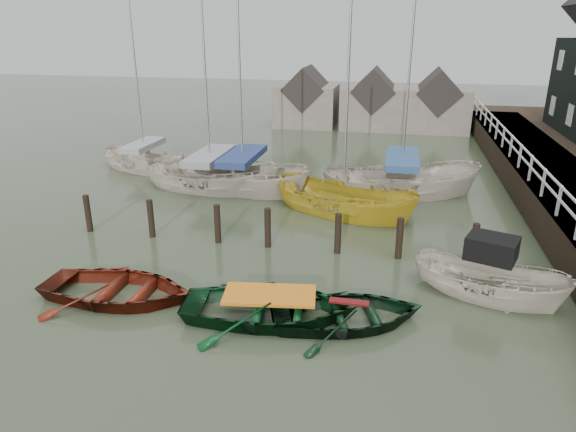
% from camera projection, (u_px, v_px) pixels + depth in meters
% --- Properties ---
extents(ground, '(120.00, 120.00, 0.00)m').
position_uv_depth(ground, '(283.00, 291.00, 14.70)').
color(ground, '#2F3924').
rests_on(ground, ground).
extents(pier, '(3.04, 32.00, 2.70)m').
position_uv_depth(pier, '(552.00, 188.00, 21.75)').
color(pier, black).
rests_on(pier, ground).
extents(mooring_pilings, '(13.72, 0.22, 1.80)m').
position_uv_depth(mooring_pilings, '(270.00, 233.00, 17.49)').
color(mooring_pilings, black).
rests_on(mooring_pilings, ground).
extents(far_sheds, '(14.00, 4.08, 4.39)m').
position_uv_depth(far_sheds, '(371.00, 103.00, 37.72)').
color(far_sheds, '#665B51').
rests_on(far_sheds, ground).
extents(rowboat_red, '(4.36, 3.13, 0.90)m').
position_uv_depth(rowboat_red, '(119.00, 299.00, 14.30)').
color(rowboat_red, '#5A1A0C').
rests_on(rowboat_red, ground).
extents(rowboat_green, '(4.94, 3.85, 0.94)m').
position_uv_depth(rowboat_green, '(270.00, 318.00, 13.36)').
color(rowboat_green, '#083214').
rests_on(rowboat_green, ground).
extents(rowboat_dkgreen, '(4.65, 3.97, 0.81)m').
position_uv_depth(rowboat_dkgreen, '(348.00, 323.00, 13.14)').
color(rowboat_dkgreen, black).
rests_on(rowboat_dkgreen, ground).
extents(motorboat, '(4.56, 3.00, 2.55)m').
position_uv_depth(motorboat, '(486.00, 293.00, 14.41)').
color(motorboat, beige).
rests_on(motorboat, ground).
extents(sailboat_a, '(7.05, 3.40, 11.50)m').
position_uv_depth(sailboat_a, '(211.00, 187.00, 24.00)').
color(sailboat_a, beige).
rests_on(sailboat_a, ground).
extents(sailboat_b, '(7.35, 4.52, 10.91)m').
position_uv_depth(sailboat_b, '(243.00, 188.00, 23.89)').
color(sailboat_b, beige).
rests_on(sailboat_b, ground).
extents(sailboat_c, '(6.91, 4.91, 10.58)m').
position_uv_depth(sailboat_c, '(343.00, 211.00, 21.02)').
color(sailboat_c, gold).
rests_on(sailboat_c, ground).
extents(sailboat_d, '(7.35, 3.74, 12.59)m').
position_uv_depth(sailboat_d, '(400.00, 192.00, 23.28)').
color(sailboat_d, '#BBAF9F').
rests_on(sailboat_d, ground).
extents(sailboat_e, '(6.00, 4.01, 10.27)m').
position_uv_depth(sailboat_e, '(145.00, 168.00, 27.16)').
color(sailboat_e, beige).
rests_on(sailboat_e, ground).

